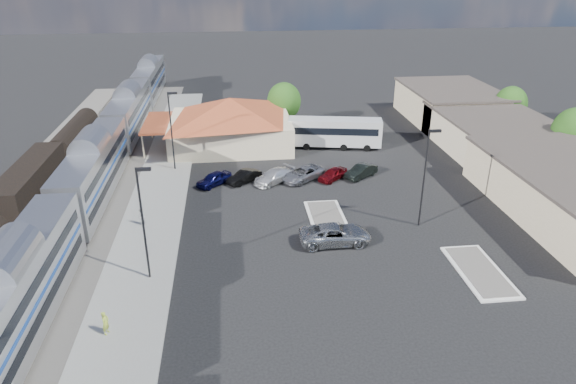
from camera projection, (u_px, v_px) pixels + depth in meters
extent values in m
plane|color=black|center=(287.00, 232.00, 45.11)|extent=(280.00, 280.00, 0.00)
cube|color=#4C4944|center=(64.00, 204.00, 50.14)|extent=(16.00, 100.00, 0.12)
cube|color=gray|center=(156.00, 208.00, 49.26)|extent=(5.50, 92.00, 0.18)
cube|color=silver|center=(15.00, 298.00, 31.24)|extent=(3.00, 20.00, 5.00)
cube|color=black|center=(25.00, 334.00, 32.38)|extent=(2.20, 16.00, 0.60)
cube|color=silver|center=(94.00, 170.00, 50.24)|extent=(3.00, 20.00, 5.00)
cube|color=black|center=(98.00, 196.00, 51.38)|extent=(2.20, 16.00, 0.60)
cube|color=silver|center=(130.00, 113.00, 69.24)|extent=(3.00, 20.00, 5.00)
cube|color=black|center=(132.00, 132.00, 70.38)|extent=(2.20, 16.00, 0.60)
cube|color=silver|center=(150.00, 80.00, 88.24)|extent=(3.00, 20.00, 5.00)
cube|color=black|center=(152.00, 95.00, 89.37)|extent=(2.20, 16.00, 0.60)
cube|color=black|center=(30.00, 183.00, 49.55)|extent=(2.80, 14.00, 3.60)
cube|color=black|center=(34.00, 201.00, 50.34)|extent=(2.20, 12.00, 0.60)
cylinder|color=black|center=(74.00, 133.00, 64.07)|extent=(2.80, 14.00, 2.80)
cube|color=black|center=(77.00, 147.00, 64.81)|extent=(2.20, 12.00, 0.60)
cube|color=#C8B292|center=(231.00, 132.00, 65.61)|extent=(15.00, 12.00, 3.60)
pyramid|color=#983D21|center=(230.00, 108.00, 64.33)|extent=(15.30, 12.24, 2.60)
cube|color=#983D21|center=(157.00, 123.00, 64.05)|extent=(3.20, 9.60, 0.25)
cube|color=#C6B28C|center=(495.00, 136.00, 63.47)|extent=(12.00, 18.00, 4.00)
cube|color=#3F3833|center=(498.00, 119.00, 62.59)|extent=(12.40, 18.40, 0.30)
cube|color=#C6B28C|center=(450.00, 105.00, 76.04)|extent=(12.00, 16.00, 4.50)
cube|color=#3F3833|center=(452.00, 89.00, 75.05)|extent=(12.40, 16.40, 0.30)
cube|color=silver|center=(327.00, 219.00, 47.30)|extent=(3.30, 7.50, 0.15)
cube|color=#4C4944|center=(327.00, 218.00, 47.27)|extent=(2.70, 6.90, 0.10)
cube|color=silver|center=(480.00, 272.00, 39.29)|extent=(3.30, 7.50, 0.15)
cube|color=#4C4944|center=(480.00, 271.00, 39.26)|extent=(2.70, 6.90, 0.10)
cylinder|color=black|center=(143.00, 226.00, 36.68)|extent=(0.16, 0.16, 9.00)
cube|color=black|center=(143.00, 169.00, 34.94)|extent=(1.00, 0.25, 0.22)
cylinder|color=black|center=(172.00, 132.00, 56.58)|extent=(0.16, 0.16, 9.00)
cube|color=black|center=(172.00, 93.00, 54.84)|extent=(1.00, 0.25, 0.22)
cylinder|color=black|center=(424.00, 179.00, 44.50)|extent=(0.16, 0.16, 9.00)
cube|color=black|center=(435.00, 131.00, 42.75)|extent=(1.00, 0.25, 0.22)
cylinder|color=#382314|center=(569.00, 155.00, 58.90)|extent=(0.30, 0.30, 2.86)
ellipsoid|color=#224D16|center=(574.00, 132.00, 57.75)|extent=(4.94, 4.94, 5.46)
cylinder|color=#382314|center=(507.00, 121.00, 71.63)|extent=(0.30, 0.30, 2.55)
ellipsoid|color=#224D16|center=(511.00, 104.00, 70.60)|extent=(4.41, 4.41, 4.87)
cylinder|color=#382314|center=(284.00, 120.00, 72.00)|extent=(0.30, 0.30, 2.73)
ellipsoid|color=#224D16|center=(284.00, 101.00, 70.90)|extent=(4.71, 4.71, 5.21)
imported|color=#96999D|center=(335.00, 234.00, 43.06)|extent=(6.11, 2.87, 1.69)
cube|color=white|center=(335.00, 132.00, 64.64)|extent=(11.92, 4.66, 3.30)
cube|color=black|center=(335.00, 129.00, 64.48)|extent=(11.01, 4.53, 0.87)
cylinder|color=black|center=(367.00, 148.00, 64.02)|extent=(0.91, 0.45, 0.87)
cylinder|color=black|center=(366.00, 142.00, 66.08)|extent=(0.91, 0.45, 0.87)
cylinder|color=black|center=(306.00, 146.00, 64.53)|extent=(0.91, 0.45, 0.87)
cylinder|color=black|center=(307.00, 141.00, 66.59)|extent=(0.91, 0.45, 0.87)
imported|color=#BAD141|center=(105.00, 323.00, 32.32)|extent=(0.56, 0.69, 1.63)
imported|color=silver|center=(141.00, 217.00, 45.69)|extent=(0.77, 0.90, 1.61)
imported|color=#0B0C3A|center=(214.00, 179.00, 54.31)|extent=(4.17, 3.98, 1.40)
imported|color=black|center=(244.00, 177.00, 54.93)|extent=(4.02, 3.56, 1.32)
imported|color=silver|center=(274.00, 176.00, 54.97)|extent=(5.10, 4.59, 1.43)
imported|color=gray|center=(303.00, 174.00, 55.56)|extent=(5.62, 5.14, 1.46)
imported|color=maroon|center=(333.00, 174.00, 55.66)|extent=(3.89, 3.68, 1.30)
imported|color=black|center=(361.00, 171.00, 56.24)|extent=(4.26, 3.73, 1.39)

